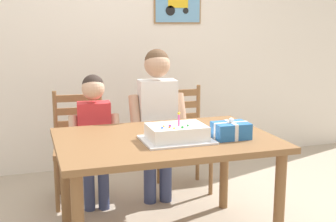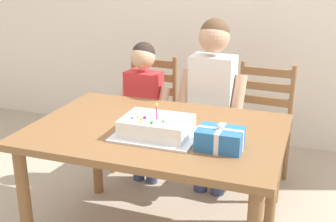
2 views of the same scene
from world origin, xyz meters
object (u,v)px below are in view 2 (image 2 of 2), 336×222
object	(u,v)px
chair_right	(260,127)
child_older	(212,92)
gift_box_red_large	(220,139)
chair_left	(146,113)
birthday_cake	(157,127)
dining_table	(157,143)
child_younger	(144,100)

from	to	relation	value
chair_right	child_older	world-z (taller)	child_older
gift_box_red_large	chair_left	xyz separation A→B (m)	(-0.86, 1.10, -0.33)
gift_box_red_large	chair_right	world-z (taller)	chair_right
birthday_cake	child_older	world-z (taller)	child_older
birthday_cake	gift_box_red_large	world-z (taller)	birthday_cake
dining_table	chair_right	xyz separation A→B (m)	(0.46, 0.94, -0.18)
chair_right	child_older	size ratio (longest dim) A/B	0.72
chair_left	birthday_cake	bearing A→B (deg)	-64.59
birthday_cake	gift_box_red_large	xyz separation A→B (m)	(0.36, -0.05, 0.00)
dining_table	birthday_cake	xyz separation A→B (m)	(0.04, -0.11, 0.14)
child_older	chair_right	bearing A→B (deg)	39.67
dining_table	gift_box_red_large	world-z (taller)	gift_box_red_large
gift_box_red_large	child_younger	bearing A→B (deg)	132.19
child_older	child_younger	world-z (taller)	child_older
dining_table	child_younger	xyz separation A→B (m)	(-0.36, 0.68, 0.01)
chair_left	chair_right	distance (m)	0.92
birthday_cake	child_older	bearing A→B (deg)	82.25
birthday_cake	gift_box_red_large	size ratio (longest dim) A/B	1.89
dining_table	chair_right	world-z (taller)	chair_right
dining_table	child_younger	world-z (taller)	child_younger
child_younger	dining_table	bearing A→B (deg)	-61.99
dining_table	chair_right	size ratio (longest dim) A/B	1.54
gift_box_red_large	chair_left	size ratio (longest dim) A/B	0.25
gift_box_red_large	child_younger	size ratio (longest dim) A/B	0.21
chair_right	chair_left	bearing A→B (deg)	-179.99
gift_box_red_large	chair_left	bearing A→B (deg)	127.84
chair_right	child_younger	distance (m)	0.89
dining_table	child_younger	size ratio (longest dim) A/B	1.29
gift_box_red_large	child_younger	world-z (taller)	child_younger
chair_left	chair_right	world-z (taller)	same
gift_box_red_large	child_younger	xyz separation A→B (m)	(-0.76, 0.84, -0.13)
chair_left	dining_table	bearing A→B (deg)	-64.18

